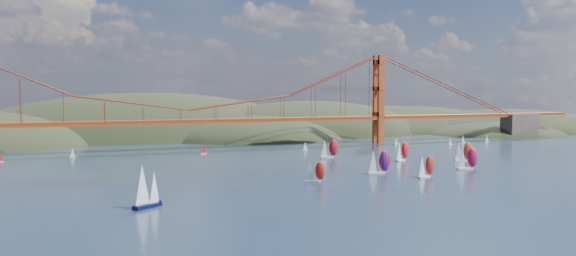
{
  "coord_description": "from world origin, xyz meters",
  "views": [
    {
      "loc": [
        -60.1,
        -130.47,
        33.46
      ],
      "look_at": [
        24.29,
        90.0,
        17.21
      ],
      "focal_mm": 35.0,
      "sensor_mm": 36.0,
      "label": 1
    }
  ],
  "objects_px": {
    "sloop_navy": "(146,186)",
    "racer_3": "(402,151)",
    "racer_rwb": "(379,161)",
    "racer_1": "(426,166)",
    "racer_0": "(315,171)",
    "racer_4": "(463,151)",
    "racer_2": "(467,158)",
    "racer_5": "(329,148)"
  },
  "relations": [
    {
      "from": "racer_2",
      "to": "racer_5",
      "type": "xyz_separation_m",
      "value": [
        -36.91,
        57.06,
        -0.1
      ]
    },
    {
      "from": "racer_0",
      "to": "racer_rwb",
      "type": "xyz_separation_m",
      "value": [
        31.28,
        8.43,
        1.03
      ]
    },
    {
      "from": "sloop_navy",
      "to": "racer_4",
      "type": "xyz_separation_m",
      "value": [
        149.88,
        51.81,
        -1.34
      ]
    },
    {
      "from": "racer_5",
      "to": "racer_rwb",
      "type": "relative_size",
      "value": 0.95
    },
    {
      "from": "sloop_navy",
      "to": "racer_1",
      "type": "bearing_deg",
      "value": -23.16
    },
    {
      "from": "racer_2",
      "to": "racer_rwb",
      "type": "relative_size",
      "value": 0.97
    },
    {
      "from": "racer_0",
      "to": "racer_5",
      "type": "relative_size",
      "value": 0.84
    },
    {
      "from": "racer_0",
      "to": "racer_1",
      "type": "bearing_deg",
      "value": 20.47
    },
    {
      "from": "racer_5",
      "to": "racer_rwb",
      "type": "bearing_deg",
      "value": -84.62
    },
    {
      "from": "sloop_navy",
      "to": "racer_rwb",
      "type": "bearing_deg",
      "value": -13.88
    },
    {
      "from": "racer_5",
      "to": "sloop_navy",
      "type": "bearing_deg",
      "value": -128.99
    },
    {
      "from": "racer_0",
      "to": "racer_5",
      "type": "distance_m",
      "value": 72.07
    },
    {
      "from": "racer_1",
      "to": "racer_rwb",
      "type": "distance_m",
      "value": 18.73
    },
    {
      "from": "racer_3",
      "to": "racer_4",
      "type": "distance_m",
      "value": 27.96
    },
    {
      "from": "racer_2",
      "to": "racer_3",
      "type": "xyz_separation_m",
      "value": [
        -9.47,
        34.73,
        -0.16
      ]
    },
    {
      "from": "racer_4",
      "to": "racer_rwb",
      "type": "xyz_separation_m",
      "value": [
        -56.18,
        -19.59,
        0.26
      ]
    },
    {
      "from": "sloop_navy",
      "to": "racer_5",
      "type": "xyz_separation_m",
      "value": [
        97.48,
        86.75,
        -1.32
      ]
    },
    {
      "from": "racer_2",
      "to": "racer_0",
      "type": "bearing_deg",
      "value": -166.02
    },
    {
      "from": "racer_5",
      "to": "racer_2",
      "type": "bearing_deg",
      "value": -47.75
    },
    {
      "from": "racer_4",
      "to": "racer_0",
      "type": "bearing_deg",
      "value": -149.08
    },
    {
      "from": "racer_5",
      "to": "racer_0",
      "type": "bearing_deg",
      "value": -109.76
    },
    {
      "from": "racer_rwb",
      "to": "racer_1",
      "type": "bearing_deg",
      "value": -39.75
    },
    {
      "from": "racer_5",
      "to": "racer_rwb",
      "type": "xyz_separation_m",
      "value": [
        -3.78,
        -54.53,
        0.24
      ]
    },
    {
      "from": "racer_1",
      "to": "racer_4",
      "type": "xyz_separation_m",
      "value": [
        43.84,
        33.67,
        0.35
      ]
    },
    {
      "from": "racer_0",
      "to": "racer_4",
      "type": "bearing_deg",
      "value": 45.62
    },
    {
      "from": "racer_1",
      "to": "racer_3",
      "type": "relative_size",
      "value": 0.94
    },
    {
      "from": "racer_1",
      "to": "racer_4",
      "type": "relative_size",
      "value": 0.93
    },
    {
      "from": "racer_0",
      "to": "racer_4",
      "type": "xyz_separation_m",
      "value": [
        87.45,
        28.02,
        0.77
      ]
    },
    {
      "from": "racer_0",
      "to": "racer_5",
      "type": "xyz_separation_m",
      "value": [
        35.06,
        62.96,
        0.79
      ]
    },
    {
      "from": "sloop_navy",
      "to": "racer_2",
      "type": "bearing_deg",
      "value": -20.4
    },
    {
      "from": "racer_rwb",
      "to": "sloop_navy",
      "type": "bearing_deg",
      "value": -151.99
    },
    {
      "from": "sloop_navy",
      "to": "racer_rwb",
      "type": "xyz_separation_m",
      "value": [
        93.7,
        32.22,
        -1.08
      ]
    },
    {
      "from": "sloop_navy",
      "to": "racer_0",
      "type": "xyz_separation_m",
      "value": [
        62.42,
        23.79,
        -2.11
      ]
    },
    {
      "from": "racer_3",
      "to": "racer_2",
      "type": "bearing_deg",
      "value": -96.34
    },
    {
      "from": "sloop_navy",
      "to": "racer_3",
      "type": "height_order",
      "value": "sloop_navy"
    },
    {
      "from": "sloop_navy",
      "to": "racer_4",
      "type": "height_order",
      "value": "sloop_navy"
    },
    {
      "from": "sloop_navy",
      "to": "racer_2",
      "type": "height_order",
      "value": "sloop_navy"
    },
    {
      "from": "racer_5",
      "to": "racer_1",
      "type": "bearing_deg",
      "value": -73.55
    },
    {
      "from": "racer_0",
      "to": "racer_2",
      "type": "xyz_separation_m",
      "value": [
        71.97,
        5.91,
        0.89
      ]
    },
    {
      "from": "racer_2",
      "to": "racer_3",
      "type": "bearing_deg",
      "value": 114.54
    },
    {
      "from": "racer_4",
      "to": "racer_3",
      "type": "bearing_deg",
      "value": 166.33
    },
    {
      "from": "racer_4",
      "to": "racer_5",
      "type": "relative_size",
      "value": 1.0
    }
  ]
}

